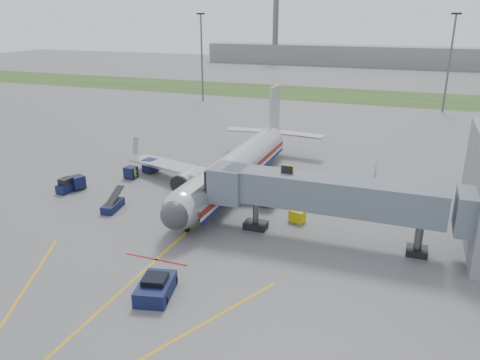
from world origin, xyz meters
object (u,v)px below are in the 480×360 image
(baggage_tug, at_px, (67,186))
(belt_loader, at_px, (113,205))
(pushback_tug, at_px, (156,288))
(ramp_worker, at_px, (135,174))
(airliner, at_px, (236,167))

(baggage_tug, xyz_separation_m, belt_loader, (8.33, -2.62, -0.27))
(pushback_tug, relative_size, baggage_tug, 1.67)
(baggage_tug, bearing_deg, ramp_worker, 52.91)
(pushback_tug, relative_size, ramp_worker, 2.82)
(pushback_tug, bearing_deg, belt_loader, 134.99)
(airliner, relative_size, pushback_tug, 8.33)
(airliner, xyz_separation_m, ramp_worker, (-13.26, -1.86, -1.89))
(pushback_tug, bearing_deg, baggage_tug, 143.87)
(pushback_tug, distance_m, belt_loader, 18.10)
(ramp_worker, bearing_deg, belt_loader, -92.42)
(airliner, distance_m, ramp_worker, 13.52)
(pushback_tug, xyz_separation_m, baggage_tug, (-21.12, 15.42, 0.09))
(airliner, distance_m, pushback_tug, 24.25)
(airliner, relative_size, ramp_worker, 23.52)
(airliner, height_order, belt_loader, airliner)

